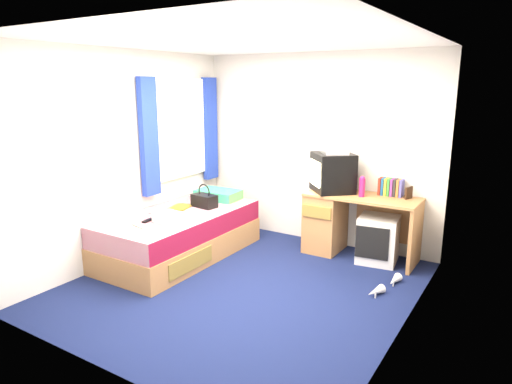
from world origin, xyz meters
The scene contains 20 objects.
ground centered at (0.00, 0.00, 0.00)m, with size 3.40×3.40×0.00m, color #0C1438.
room_shell centered at (0.00, 0.00, 1.45)m, with size 3.40×3.40×3.40m.
bed centered at (-1.10, 0.30, 0.27)m, with size 1.01×2.00×0.54m.
pillow centered at (-1.09, 1.07, 0.60)m, with size 0.56×0.36×0.12m, color teal.
desk centered at (0.46, 1.44, 0.41)m, with size 1.30×0.55×0.75m.
storage_cube centered at (0.96, 1.38, 0.27)m, with size 0.43×0.43×0.54m, color silver.
crt_tv centered at (0.34, 1.44, 0.98)m, with size 0.63×0.64×0.47m.
vcr centered at (0.35, 1.44, 1.25)m, with size 0.38×0.27×0.07m, color silver.
book_row centered at (1.00, 1.60, 0.85)m, with size 0.27×0.13×0.20m.
picture_frame centered at (1.22, 1.55, 0.82)m, with size 0.02×0.12×0.14m, color black.
pink_water_bottle centered at (0.74, 1.38, 0.86)m, with size 0.07×0.07×0.21m, color #C61C5B.
aerosol_can centered at (0.56, 1.46, 0.84)m, with size 0.05×0.05×0.17m, color silver.
handbag centered at (-1.00, 0.66, 0.63)m, with size 0.33×0.21×0.29m.
towel centered at (-0.93, -0.04, 0.59)m, with size 0.30×0.25×0.10m, color silver.
magazine centered at (-1.23, 0.48, 0.55)m, with size 0.21×0.28×0.01m, color gold.
water_bottle centered at (-1.27, 0.12, 0.58)m, with size 0.07×0.07×0.20m, color white.
colour_swatch_fan centered at (-1.08, -0.33, 0.55)m, with size 0.22×0.06×0.01m, color orange.
remote_control centered at (-1.16, -0.14, 0.55)m, with size 0.05×0.16×0.02m, color black.
window_assembly centered at (-1.55, 0.90, 1.42)m, with size 0.11×1.42×1.40m.
white_heels centered at (1.26, 0.69, 0.04)m, with size 0.22×0.59×0.09m.
Camera 1 is at (2.41, -3.59, 2.02)m, focal length 32.00 mm.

